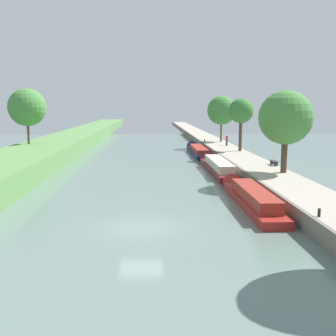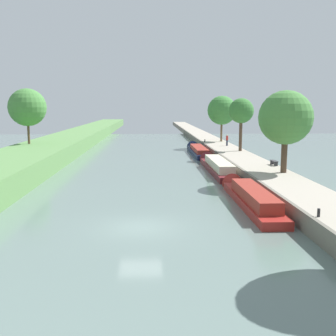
{
  "view_description": "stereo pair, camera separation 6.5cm",
  "coord_description": "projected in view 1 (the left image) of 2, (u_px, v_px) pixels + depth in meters",
  "views": [
    {
      "loc": [
        0.54,
        -22.97,
        6.95
      ],
      "look_at": [
        2.31,
        16.26,
        1.0
      ],
      "focal_mm": 43.85,
      "sensor_mm": 36.0,
      "label": 1
    },
    {
      "loc": [
        0.6,
        -22.98,
        6.95
      ],
      "look_at": [
        2.31,
        16.26,
        1.0
      ],
      "focal_mm": 43.85,
      "sensor_mm": 36.0,
      "label": 2
    }
  ],
  "objects": [
    {
      "name": "tree_rightbank_midfar",
      "position": [
        241.0,
        111.0,
        53.3
      ],
      "size": [
        3.25,
        3.25,
        6.87
      ],
      "color": "#4C3828",
      "rests_on": "right_towpath"
    },
    {
      "name": "tree_rightbank_far",
      "position": [
        221.0,
        110.0,
        67.61
      ],
      "size": [
        4.75,
        4.75,
        7.53
      ],
      "color": "brown",
      "rests_on": "right_towpath"
    },
    {
      "name": "park_bench",
      "position": [
        274.0,
        162.0,
        40.95
      ],
      "size": [
        0.44,
        1.5,
        0.47
      ],
      "color": "#333338",
      "rests_on": "right_towpath"
    },
    {
      "name": "mooring_bollard_far",
      "position": [
        205.0,
        141.0,
        67.25
      ],
      "size": [
        0.16,
        0.16,
        0.45
      ],
      "color": "black",
      "rests_on": "right_towpath"
    },
    {
      "name": "right_towpath",
      "position": [
        333.0,
        216.0,
        24.13
      ],
      "size": [
        4.14,
        260.0,
        1.09
      ],
      "color": "#A89E8E",
      "rests_on": "ground_plane"
    },
    {
      "name": "ground_plane",
      "position": [
        141.0,
        227.0,
        23.71
      ],
      "size": [
        160.0,
        160.0,
        0.0
      ],
      "primitive_type": "plane",
      "color": "slate"
    },
    {
      "name": "narrowboat_navy",
      "position": [
        198.0,
        150.0,
        60.48
      ],
      "size": [
        1.97,
        15.52,
        1.87
      ],
      "color": "#141E42",
      "rests_on": "ground_plane"
    },
    {
      "name": "mooring_bollard_near",
      "position": [
        319.0,
        213.0,
        21.88
      ],
      "size": [
        0.16,
        0.16,
        0.45
      ],
      "color": "black",
      "rests_on": "right_towpath"
    },
    {
      "name": "narrowboat_maroon",
      "position": [
        217.0,
        166.0,
        44.33
      ],
      "size": [
        1.96,
        15.39,
        2.01
      ],
      "color": "maroon",
      "rests_on": "ground_plane"
    },
    {
      "name": "tree_rightbank_midnear",
      "position": [
        286.0,
        118.0,
        35.79
      ],
      "size": [
        4.74,
        4.74,
        7.23
      ],
      "color": "#4C3828",
      "rests_on": "right_towpath"
    },
    {
      "name": "person_walking",
      "position": [
        227.0,
        140.0,
        60.97
      ],
      "size": [
        0.34,
        0.34,
        1.66
      ],
      "color": "#282D42",
      "rests_on": "right_towpath"
    },
    {
      "name": "tree_leftbank_downstream",
      "position": [
        27.0,
        107.0,
        52.46
      ],
      "size": [
        4.81,
        4.81,
        7.1
      ],
      "color": "brown",
      "rests_on": "left_grassy_bank"
    },
    {
      "name": "stone_quay",
      "position": [
        297.0,
        216.0,
        24.03
      ],
      "size": [
        0.25,
        260.0,
        1.14
      ],
      "color": "#6B665B",
      "rests_on": "ground_plane"
    },
    {
      "name": "narrowboat_red",
      "position": [
        250.0,
        197.0,
        29.27
      ],
      "size": [
        1.83,
        13.02,
        1.93
      ],
      "color": "maroon",
      "rests_on": "ground_plane"
    }
  ]
}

